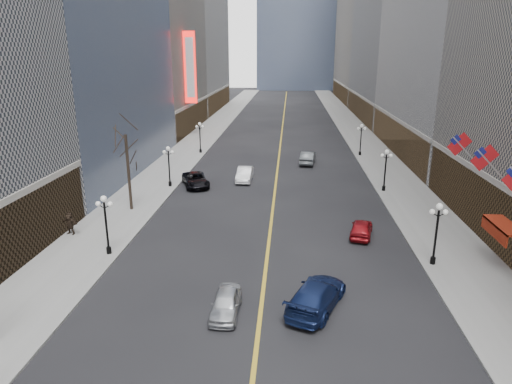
% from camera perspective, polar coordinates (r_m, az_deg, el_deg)
% --- Properties ---
extents(sidewalk_east, '(6.00, 230.00, 0.15)m').
position_cam_1_polar(sidewalk_east, '(72.87, 14.11, 5.10)').
color(sidewalk_east, gray).
rests_on(sidewalk_east, ground).
extents(sidewalk_west, '(6.00, 230.00, 0.15)m').
position_cam_1_polar(sidewalk_west, '(73.42, -8.04, 5.54)').
color(sidewalk_west, gray).
rests_on(sidewalk_west, ground).
extents(lane_line, '(0.25, 200.00, 0.02)m').
position_cam_1_polar(lane_line, '(81.62, 3.16, 6.79)').
color(lane_line, gold).
rests_on(lane_line, ground).
extents(bldg_east_c, '(26.60, 40.60, 48.80)m').
position_cam_1_polar(bldg_east_c, '(110.47, 20.55, 21.07)').
color(bldg_east_c, '#969698').
rests_on(bldg_east_c, ground).
extents(streetlamp_east_1, '(1.26, 0.44, 4.52)m').
position_cam_1_polar(streetlamp_east_1, '(34.07, 21.68, -4.15)').
color(streetlamp_east_1, black).
rests_on(streetlamp_east_1, sidewalk_east).
extents(streetlamp_east_2, '(1.26, 0.44, 4.52)m').
position_cam_1_polar(streetlamp_east_2, '(50.75, 15.90, 3.16)').
color(streetlamp_east_2, black).
rests_on(streetlamp_east_2, sidewalk_east).
extents(streetlamp_east_3, '(1.26, 0.44, 4.52)m').
position_cam_1_polar(streetlamp_east_3, '(68.11, 12.99, 6.80)').
color(streetlamp_east_3, black).
rests_on(streetlamp_east_3, sidewalk_east).
extents(streetlamp_west_1, '(1.26, 0.44, 4.52)m').
position_cam_1_polar(streetlamp_west_1, '(35.06, -18.28, -3.20)').
color(streetlamp_west_1, black).
rests_on(streetlamp_west_1, sidewalk_west).
extents(streetlamp_west_2, '(1.26, 0.44, 4.52)m').
position_cam_1_polar(streetlamp_west_2, '(51.43, -10.84, 3.69)').
color(streetlamp_west_2, black).
rests_on(streetlamp_west_2, sidewalk_west).
extents(streetlamp_west_3, '(1.26, 0.44, 4.52)m').
position_cam_1_polar(streetlamp_west_3, '(68.61, -7.03, 7.18)').
color(streetlamp_west_3, black).
rests_on(streetlamp_west_3, sidewalk_west).
extents(flag_4, '(2.87, 0.12, 2.87)m').
position_cam_1_polar(flag_4, '(35.89, 26.89, 3.57)').
color(flag_4, '#B2B2B7').
rests_on(flag_4, ground).
extents(flag_5, '(2.87, 0.12, 2.87)m').
position_cam_1_polar(flag_5, '(40.45, 24.29, 5.25)').
color(flag_5, '#B2B2B7').
rests_on(flag_5, ground).
extents(awning_c, '(1.40, 4.00, 0.93)m').
position_cam_1_polar(awning_c, '(35.56, 28.35, -3.85)').
color(awning_c, maroon).
rests_on(awning_c, ground).
extents(theatre_marquee, '(2.00, 0.55, 12.00)m').
position_cam_1_polar(theatre_marquee, '(82.20, -8.23, 15.13)').
color(theatre_marquee, red).
rests_on(theatre_marquee, ground).
extents(tree_west_far, '(3.60, 3.60, 7.92)m').
position_cam_1_polar(tree_west_far, '(43.79, -15.90, 5.50)').
color(tree_west_far, '#2D231C').
rests_on(tree_west_far, sidewalk_west).
extents(car_nb_near, '(1.64, 3.99, 1.35)m').
position_cam_1_polar(car_nb_near, '(27.12, -3.80, -13.68)').
color(car_nb_near, '#B6BABF').
rests_on(car_nb_near, ground).
extents(car_nb_mid, '(1.73, 4.84, 1.59)m').
position_cam_1_polar(car_nb_mid, '(53.70, -1.43, 2.24)').
color(car_nb_mid, white).
rests_on(car_nb_mid, ground).
extents(car_nb_far, '(4.31, 6.04, 1.53)m').
position_cam_1_polar(car_nb_far, '(51.88, -7.55, 1.52)').
color(car_nb_far, black).
rests_on(car_nb_far, ground).
extents(car_sb_near, '(4.35, 6.26, 1.68)m').
position_cam_1_polar(car_sb_near, '(27.73, 7.56, -12.67)').
color(car_sb_near, '#14214D').
rests_on(car_sb_near, ground).
extents(car_sb_mid, '(2.55, 4.40, 1.41)m').
position_cam_1_polar(car_sb_mid, '(38.51, 13.05, -4.43)').
color(car_sb_mid, maroon).
rests_on(car_sb_mid, ground).
extents(car_sb_far, '(2.47, 5.39, 1.71)m').
position_cam_1_polar(car_sb_far, '(62.43, 6.50, 4.30)').
color(car_sb_far, '#474B4E').
rests_on(car_sb_far, ground).
extents(ped_west_far, '(1.84, 0.95, 1.91)m').
position_cam_1_polar(ped_west_far, '(40.51, -22.26, -3.62)').
color(ped_west_far, black).
rests_on(ped_west_far, sidewalk_west).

